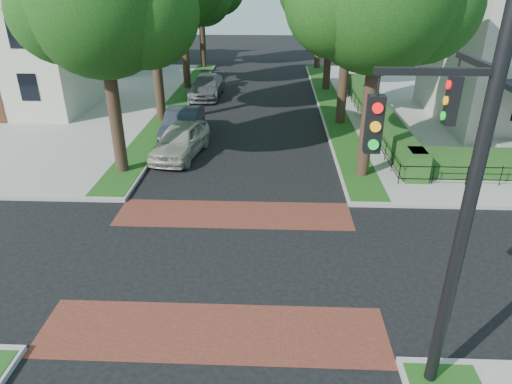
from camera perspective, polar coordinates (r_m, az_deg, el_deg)
ground at (r=14.89m, az=-3.82°, el=-8.68°), size 120.00×120.00×0.00m
crosswalk_far at (r=17.61m, az=-2.76°, el=-2.79°), size 9.00×2.20×0.01m
crosswalk_near at (r=12.39m, az=-5.40°, el=-17.01°), size 9.00×2.20×0.01m
grass_strip_ne at (r=32.61m, az=9.36°, el=10.72°), size 1.60×29.80×0.02m
grass_strip_nw at (r=33.10m, az=-9.88°, el=10.90°), size 1.60×29.80×0.02m
tree_left_near at (r=20.66m, az=-18.40°, el=21.37°), size 7.50×6.45×10.20m
hedge_main_road at (r=28.94m, az=14.90°, el=9.51°), size 1.00×18.00×1.20m
fence_main_road at (r=28.81m, az=13.30°, el=9.30°), size 0.06×18.00×0.90m
house_left_near at (r=34.82m, az=-28.20°, el=17.32°), size 10.00×9.00×10.14m
house_left_far at (r=47.47m, az=-19.84°, el=20.23°), size 10.00×9.00×10.14m
traffic_signal at (r=9.26m, az=23.64°, el=-0.01°), size 2.17×2.00×8.00m
parked_car_front at (r=23.35m, az=-9.42°, el=6.42°), size 2.71×5.10×1.65m
parked_car_middle at (r=25.87m, az=-9.17°, el=8.37°), size 1.77×5.08×1.67m
parked_car_rear at (r=35.05m, az=-6.18°, el=12.99°), size 2.33×5.44×1.56m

